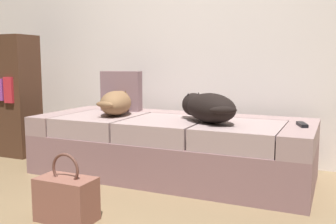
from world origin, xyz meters
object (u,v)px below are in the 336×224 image
(throw_pillow, at_px, (121,91))
(bookshelf, at_px, (8,96))
(handbag, at_px, (66,198))
(dog_dark, at_px, (207,107))
(tv_remote, at_px, (302,125))
(dog_tan, at_px, (117,103))
(couch, at_px, (171,147))

(throw_pillow, xyz_separation_m, bookshelf, (-1.10, -0.21, -0.06))
(handbag, xyz_separation_m, bookshelf, (-1.48, 1.03, 0.42))
(dog_dark, relative_size, handbag, 1.46)
(dog_dark, xyz_separation_m, bookshelf, (-1.97, 0.10, 0.00))
(tv_remote, bearing_deg, handbag, -156.40)
(dog_tan, distance_m, throw_pillow, 0.26)
(throw_pillow, height_order, bookshelf, bookshelf)
(couch, distance_m, dog_tan, 0.57)
(couch, xyz_separation_m, dog_dark, (0.32, -0.09, 0.33))
(bookshelf, bearing_deg, throw_pillow, 10.70)
(couch, bearing_deg, dog_tan, -178.25)
(dog_dark, relative_size, throw_pillow, 1.62)
(couch, height_order, handbag, couch)
(dog_dark, xyz_separation_m, handbag, (-0.49, -0.93, -0.42))
(dog_dark, height_order, throw_pillow, throw_pillow)
(dog_tan, xyz_separation_m, bookshelf, (-1.19, 0.03, 0.01))
(tv_remote, xyz_separation_m, bookshelf, (-2.60, 0.01, 0.10))
(throw_pillow, bearing_deg, couch, -21.55)
(dog_dark, bearing_deg, couch, 164.77)
(couch, xyz_separation_m, handbag, (-0.18, -1.02, -0.09))
(tv_remote, relative_size, bookshelf, 0.14)
(couch, height_order, dog_tan, dog_tan)
(dog_tan, bearing_deg, handbag, -73.84)
(throw_pillow, relative_size, bookshelf, 0.31)
(handbag, relative_size, bookshelf, 0.34)
(tv_remote, bearing_deg, dog_tan, 161.78)
(couch, height_order, bookshelf, bookshelf)
(throw_pillow, bearing_deg, dog_dark, -19.32)
(tv_remote, bearing_deg, couch, 161.21)
(dog_tan, relative_size, tv_remote, 3.63)
(throw_pillow, bearing_deg, handbag, -72.76)
(dog_dark, bearing_deg, handbag, -117.82)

